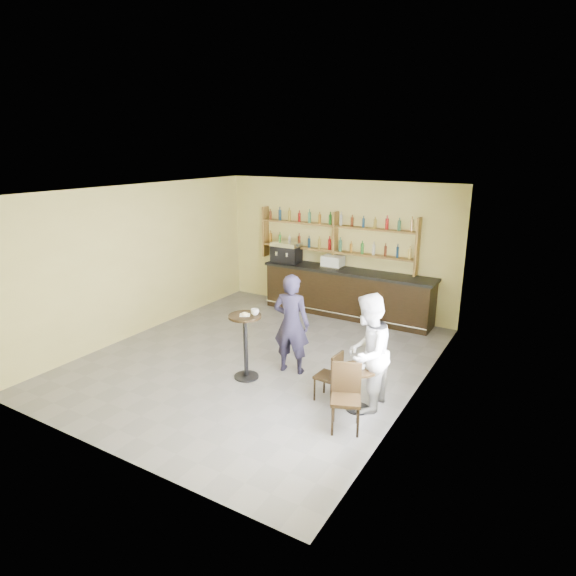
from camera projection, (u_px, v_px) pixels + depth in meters
The scene contains 23 objects.
floor at pixel (258, 358), 9.30m from camera, with size 7.00×7.00×0.00m, color slate.
ceiling at pixel (255, 191), 8.39m from camera, with size 7.00×7.00×0.00m, color white.
wall_back at pixel (337, 246), 11.74m from camera, with size 7.00×7.00×0.00m, color #DDD37D.
wall_front at pixel (98, 343), 5.95m from camera, with size 7.00×7.00×0.00m, color #DDD37D.
wall_left at pixel (141, 260), 10.31m from camera, with size 7.00×7.00×0.00m, color #DDD37D.
wall_right at pixel (418, 305), 7.38m from camera, with size 7.00×7.00×0.00m, color #DDD37D.
window_pane at pixel (393, 322), 6.37m from camera, with size 2.00×2.00×0.00m, color white.
window_frame at pixel (392, 322), 6.37m from camera, with size 0.04×1.70×2.10m, color black, non-canonical shape.
shelf_unit at pixel (335, 239), 11.57m from camera, with size 4.00×0.26×1.40m, color brown, non-canonical shape.
liquor_bottles at pixel (335, 232), 11.52m from camera, with size 3.68×0.10×1.00m, color #8C5919, non-canonical shape.
bar_counter at pixel (347, 293), 11.52m from camera, with size 4.20×0.82×1.14m, color black, non-canonical shape.
espresso_machine at pixel (286, 252), 12.11m from camera, with size 0.70×0.45×0.50m, color black, non-canonical shape.
pastry_case at pixel (333, 262), 11.51m from camera, with size 0.50×0.40×0.30m, color silver, non-canonical shape.
pedestal_table at pixel (246, 347), 8.38m from camera, with size 0.57×0.57×1.17m, color black, non-canonical shape.
napkin at pixel (245, 315), 8.21m from camera, with size 0.17×0.17×0.00m, color white.
donut at pixel (245, 314), 8.19m from camera, with size 0.12×0.12×0.04m, color gold.
cup_pedestal at pixel (255, 312), 8.21m from camera, with size 0.13×0.13×0.11m, color white.
man_main at pixel (291, 324), 8.53m from camera, with size 0.67×0.44×1.83m, color black.
cafe_table at pixel (359, 389), 7.39m from camera, with size 0.56×0.56×0.71m, color black, non-canonical shape.
cup_cafe at pixel (363, 366), 7.26m from camera, with size 0.09×0.09×0.08m, color white.
chair_west at pixel (328, 376), 7.69m from camera, with size 0.36×0.36×0.84m, color black, non-canonical shape.
chair_south at pixel (346, 399), 6.84m from camera, with size 0.42×0.42×0.97m, color black, non-canonical shape.
patron_second at pixel (367, 353), 7.29m from camera, with size 0.90×0.70×1.86m, color #ACABB1.
Camera 1 is at (4.84, -7.05, 3.93)m, focal length 30.00 mm.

